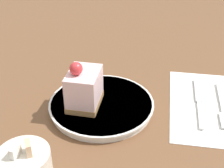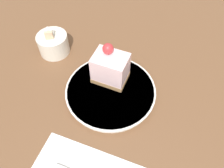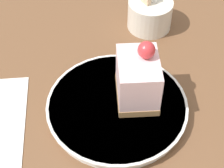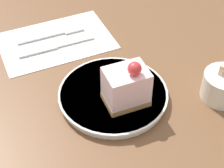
# 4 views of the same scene
# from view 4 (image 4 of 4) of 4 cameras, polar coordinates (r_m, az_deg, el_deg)

# --- Properties ---
(ground_plane) EXTENTS (4.00, 4.00, 0.00)m
(ground_plane) POSITION_cam_4_polar(r_m,az_deg,el_deg) (0.75, 0.16, -2.21)
(ground_plane) COLOR brown
(plate) EXTENTS (0.22, 0.22, 0.02)m
(plate) POSITION_cam_4_polar(r_m,az_deg,el_deg) (0.74, 0.29, -1.43)
(plate) COLOR silver
(plate) RESTS_ON ground_plane
(cake_slice) EXTENTS (0.08, 0.09, 0.10)m
(cake_slice) POSITION_cam_4_polar(r_m,az_deg,el_deg) (0.69, 2.22, -0.35)
(cake_slice) COLOR #9E7547
(cake_slice) RESTS_ON plate
(napkin) EXTENTS (0.22, 0.29, 0.00)m
(napkin) POSITION_cam_4_polar(r_m,az_deg,el_deg) (0.89, -8.83, 6.40)
(napkin) COLOR white
(napkin) RESTS_ON ground_plane
(fork) EXTENTS (0.05, 0.16, 0.00)m
(fork) POSITION_cam_4_polar(r_m,az_deg,el_deg) (0.91, -8.41, 7.63)
(fork) COLOR silver
(fork) RESTS_ON napkin
(knife) EXTENTS (0.05, 0.18, 0.00)m
(knife) POSITION_cam_4_polar(r_m,az_deg,el_deg) (0.87, -9.46, 5.43)
(knife) COLOR silver
(knife) RESTS_ON napkin
(sugar_bowl) EXTENTS (0.08, 0.08, 0.08)m
(sugar_bowl) POSITION_cam_4_polar(r_m,az_deg,el_deg) (0.76, 16.58, -0.26)
(sugar_bowl) COLOR silver
(sugar_bowl) RESTS_ON ground_plane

